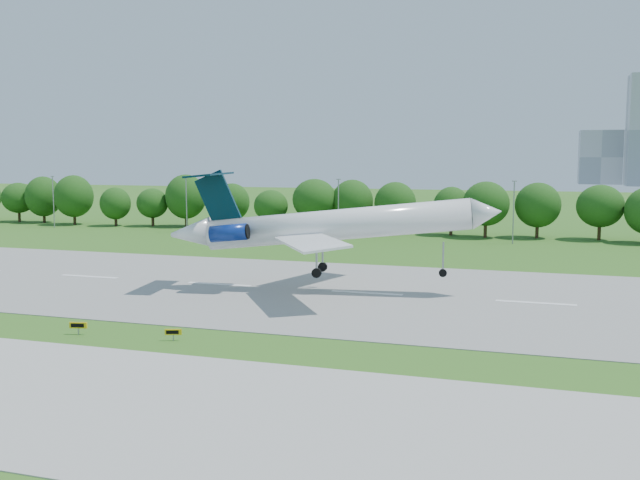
{
  "coord_description": "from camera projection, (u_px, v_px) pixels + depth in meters",
  "views": [
    {
      "loc": [
        20.46,
        -59.25,
        16.92
      ],
      "look_at": [
        -3.85,
        18.0,
        7.32
      ],
      "focal_mm": 40.0,
      "sensor_mm": 36.0,
      "label": 1
    }
  ],
  "objects": [
    {
      "name": "taxiway",
      "position": [
        212.0,
        412.0,
        47.15
      ],
      "size": [
        400.0,
        23.0,
        0.08
      ],
      "primitive_type": "cube",
      "color": "#ADADA8",
      "rests_on": "ground"
    },
    {
      "name": "taxi_sign_centre",
      "position": [
        173.0,
        332.0,
        65.39
      ],
      "size": [
        1.52,
        0.67,
        1.09
      ],
      "rotation": [
        0.0,
        0.0,
        0.33
      ],
      "color": "gray",
      "rests_on": "ground"
    },
    {
      "name": "tree_line",
      "position": [
        442.0,
        207.0,
        150.63
      ],
      "size": [
        288.4,
        8.4,
        10.4
      ],
      "color": "#382314",
      "rests_on": "ground"
    },
    {
      "name": "runway",
      "position": [
        367.0,
        293.0,
        87.89
      ],
      "size": [
        400.0,
        45.0,
        0.08
      ],
      "primitive_type": "cube",
      "color": "gray",
      "rests_on": "ground"
    },
    {
      "name": "service_vehicle_a",
      "position": [
        245.0,
        234.0,
        148.88
      ],
      "size": [
        3.52,
        2.19,
        1.1
      ],
      "primitive_type": "imported",
      "rotation": [
        0.0,
        0.0,
        1.24
      ],
      "color": "white",
      "rests_on": "ground"
    },
    {
      "name": "ground",
      "position": [
        301.0,
        344.0,
        64.21
      ],
      "size": [
        600.0,
        600.0,
        0.0
      ],
      "primitive_type": "plane",
      "color": "#275A17",
      "rests_on": "ground"
    },
    {
      "name": "airliner",
      "position": [
        321.0,
        225.0,
        88.37
      ],
      "size": [
        41.73,
        29.98,
        13.06
      ],
      "rotation": [
        0.0,
        -0.1,
        0.15
      ],
      "color": "white",
      "rests_on": "ground"
    },
    {
      "name": "light_poles",
      "position": [
        423.0,
        209.0,
        141.88
      ],
      "size": [
        175.9,
        0.25,
        12.19
      ],
      "color": "gray",
      "rests_on": "ground"
    },
    {
      "name": "taxi_sign_left",
      "position": [
        78.0,
        325.0,
        67.66
      ],
      "size": [
        1.7,
        0.58,
        1.19
      ],
      "rotation": [
        0.0,
        0.0,
        0.23
      ],
      "color": "gray",
      "rests_on": "ground"
    },
    {
      "name": "service_vehicle_b",
      "position": [
        274.0,
        231.0,
        155.17
      ],
      "size": [
        3.6,
        2.62,
        1.14
      ],
      "primitive_type": "imported",
      "rotation": [
        0.0,
        0.0,
        1.14
      ],
      "color": "silver",
      "rests_on": "ground"
    }
  ]
}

